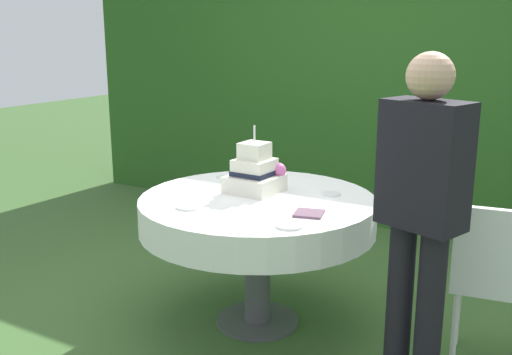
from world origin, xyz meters
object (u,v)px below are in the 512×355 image
at_px(garden_chair, 495,273).
at_px(standing_person, 421,209).
at_px(cake_table, 258,215).
at_px(serving_plate_right, 225,177).
at_px(wedding_cake, 256,174).
at_px(serving_plate_far, 290,226).
at_px(napkin_stack, 309,213).
at_px(serving_plate_left, 189,207).
at_px(serving_plate_near, 331,194).

height_order(garden_chair, standing_person, standing_person).
height_order(cake_table, standing_person, standing_person).
relative_size(serving_plate_right, standing_person, 0.07).
bearing_deg(wedding_cake, cake_table, -54.66).
bearing_deg(wedding_cake, garden_chair, 0.38).
bearing_deg(cake_table, serving_plate_far, -43.44).
bearing_deg(napkin_stack, garden_chair, 16.43).
bearing_deg(serving_plate_right, serving_plate_left, -73.74).
bearing_deg(serving_plate_left, serving_plate_right, 106.26).
xyz_separation_m(wedding_cake, serving_plate_far, (0.46, -0.47, -0.10)).
height_order(cake_table, serving_plate_far, serving_plate_far).
distance_m(cake_table, serving_plate_far, 0.55).
distance_m(serving_plate_far, serving_plate_right, 1.03).
bearing_deg(cake_table, serving_plate_near, 36.77).
height_order(serving_plate_far, serving_plate_right, same).
bearing_deg(serving_plate_left, garden_chair, 17.56).
height_order(napkin_stack, standing_person, standing_person).
distance_m(wedding_cake, garden_chair, 1.38).
distance_m(cake_table, serving_plate_near, 0.43).
xyz_separation_m(serving_plate_near, standing_person, (0.65, -0.55, 0.15)).
relative_size(wedding_cake, serving_plate_right, 3.46).
relative_size(wedding_cake, serving_plate_far, 2.91).
bearing_deg(wedding_cake, serving_plate_far, -45.55).
bearing_deg(napkin_stack, serving_plate_right, 151.36).
height_order(serving_plate_near, garden_chair, garden_chair).
bearing_deg(napkin_stack, standing_person, -13.66).
relative_size(serving_plate_far, standing_person, 0.08).
bearing_deg(serving_plate_right, standing_person, -22.55).
bearing_deg(garden_chair, cake_table, -175.00).
bearing_deg(wedding_cake, standing_person, -20.48).
height_order(serving_plate_left, standing_person, standing_person).
bearing_deg(wedding_cake, serving_plate_near, 20.13).
height_order(serving_plate_near, serving_plate_far, same).
distance_m(serving_plate_near, serving_plate_left, 0.82).
height_order(serving_plate_right, garden_chair, garden_chair).
distance_m(serving_plate_far, standing_person, 0.62).
relative_size(wedding_cake, standing_person, 0.24).
bearing_deg(napkin_stack, wedding_cake, 151.47).
bearing_deg(serving_plate_left, serving_plate_far, -1.15).
bearing_deg(standing_person, cake_table, 163.43).
bearing_deg(serving_plate_near, standing_person, -40.03).
height_order(serving_plate_right, standing_person, standing_person).
bearing_deg(serving_plate_left, cake_table, 59.01).
distance_m(serving_plate_near, standing_person, 0.86).
bearing_deg(serving_plate_near, wedding_cake, -159.87).
height_order(cake_table, wedding_cake, wedding_cake).
distance_m(garden_chair, standing_person, 0.63).
xyz_separation_m(serving_plate_far, garden_chair, (0.87, 0.48, -0.23)).
height_order(wedding_cake, napkin_stack, wedding_cake).
bearing_deg(serving_plate_left, napkin_stack, 19.18).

